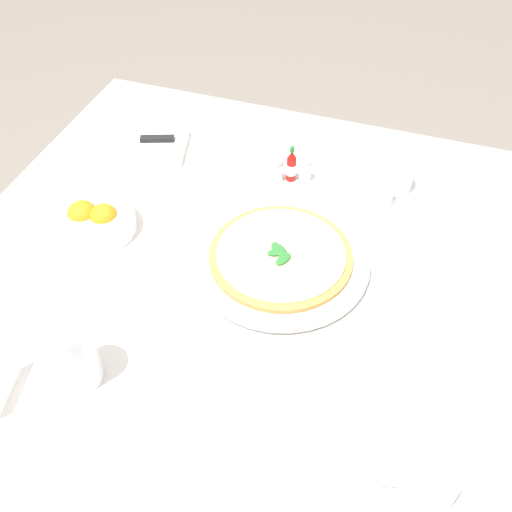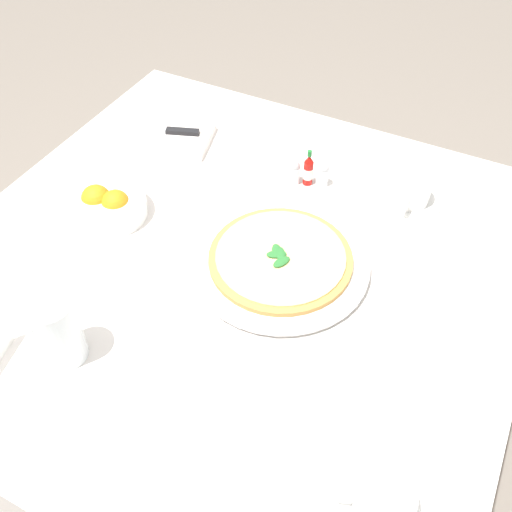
{
  "view_description": "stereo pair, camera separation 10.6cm",
  "coord_description": "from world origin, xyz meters",
  "px_view_note": "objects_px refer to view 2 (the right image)",
  "views": [
    {
      "loc": [
        -0.28,
        0.68,
        1.52
      ],
      "look_at": [
        -0.04,
        -0.01,
        0.76
      ],
      "focal_mm": 40.97,
      "sensor_mm": 36.0,
      "label": 1
    },
    {
      "loc": [
        -0.37,
        0.64,
        1.52
      ],
      "look_at": [
        -0.04,
        -0.01,
        0.76
      ],
      "focal_mm": 40.97,
      "sensor_mm": 36.0,
      "label": 2
    }
  ],
  "objects_px": {
    "pizza_plate": "(280,263)",
    "citrus_bowl": "(107,205)",
    "salt_shaker": "(294,173)",
    "coffee_cup_far_left": "(411,192)",
    "napkin_folded": "(163,136)",
    "coffee_cup_near_right": "(383,504)",
    "dinner_knife": "(161,130)",
    "pizza": "(280,258)",
    "hot_sauce_bottle": "(308,170)",
    "water_glass_center_back": "(59,333)",
    "pepper_shaker": "(322,175)"
  },
  "relations": [
    {
      "from": "pizza_plate",
      "to": "citrus_bowl",
      "type": "xyz_separation_m",
      "value": [
        0.36,
        0.03,
        0.02
      ]
    },
    {
      "from": "coffee_cup_far_left",
      "to": "hot_sauce_bottle",
      "type": "height_order",
      "value": "hot_sauce_bottle"
    },
    {
      "from": "pizza",
      "to": "dinner_knife",
      "type": "distance_m",
      "value": 0.48
    },
    {
      "from": "coffee_cup_near_right",
      "to": "pizza",
      "type": "bearing_deg",
      "value": -47.96
    },
    {
      "from": "water_glass_center_back",
      "to": "pepper_shaker",
      "type": "bearing_deg",
      "value": -109.07
    },
    {
      "from": "pizza_plate",
      "to": "coffee_cup_far_left",
      "type": "distance_m",
      "value": 0.32
    },
    {
      "from": "pizza",
      "to": "pepper_shaker",
      "type": "distance_m",
      "value": 0.25
    },
    {
      "from": "salt_shaker",
      "to": "pepper_shaker",
      "type": "height_order",
      "value": "same"
    },
    {
      "from": "water_glass_center_back",
      "to": "hot_sauce_bottle",
      "type": "xyz_separation_m",
      "value": [
        -0.17,
        -0.57,
        -0.02
      ]
    },
    {
      "from": "citrus_bowl",
      "to": "hot_sauce_bottle",
      "type": "distance_m",
      "value": 0.41
    },
    {
      "from": "water_glass_center_back",
      "to": "citrus_bowl",
      "type": "height_order",
      "value": "water_glass_center_back"
    },
    {
      "from": "water_glass_center_back",
      "to": "salt_shaker",
      "type": "bearing_deg",
      "value": -104.46
    },
    {
      "from": "dinner_knife",
      "to": "pizza_plate",
      "type": "bearing_deg",
      "value": 130.08
    },
    {
      "from": "napkin_folded",
      "to": "pepper_shaker",
      "type": "relative_size",
      "value": 4.37
    },
    {
      "from": "coffee_cup_near_right",
      "to": "water_glass_center_back",
      "type": "relative_size",
      "value": 1.05
    },
    {
      "from": "water_glass_center_back",
      "to": "napkin_folded",
      "type": "height_order",
      "value": "water_glass_center_back"
    },
    {
      "from": "citrus_bowl",
      "to": "hot_sauce_bottle",
      "type": "relative_size",
      "value": 1.81
    },
    {
      "from": "coffee_cup_far_left",
      "to": "napkin_folded",
      "type": "height_order",
      "value": "coffee_cup_far_left"
    },
    {
      "from": "pizza_plate",
      "to": "napkin_folded",
      "type": "bearing_deg",
      "value": -30.21
    },
    {
      "from": "coffee_cup_near_right",
      "to": "dinner_knife",
      "type": "distance_m",
      "value": 0.92
    },
    {
      "from": "citrus_bowl",
      "to": "salt_shaker",
      "type": "relative_size",
      "value": 2.67
    },
    {
      "from": "napkin_folded",
      "to": "pizza_plate",
      "type": "bearing_deg",
      "value": 135.16
    },
    {
      "from": "pizza",
      "to": "hot_sauce_bottle",
      "type": "distance_m",
      "value": 0.25
    },
    {
      "from": "pepper_shaker",
      "to": "hot_sauce_bottle",
      "type": "bearing_deg",
      "value": 19.65
    },
    {
      "from": "pizza",
      "to": "napkin_folded",
      "type": "height_order",
      "value": "pizza"
    },
    {
      "from": "citrus_bowl",
      "to": "pepper_shaker",
      "type": "xyz_separation_m",
      "value": [
        -0.34,
        -0.28,
        -0.0
      ]
    },
    {
      "from": "citrus_bowl",
      "to": "coffee_cup_near_right",
      "type": "bearing_deg",
      "value": 155.09
    },
    {
      "from": "coffee_cup_near_right",
      "to": "hot_sauce_bottle",
      "type": "xyz_separation_m",
      "value": [
        0.35,
        -0.58,
        0.01
      ]
    },
    {
      "from": "pizza",
      "to": "coffee_cup_near_right",
      "type": "xyz_separation_m",
      "value": [
        -0.3,
        0.34,
        0.0
      ]
    },
    {
      "from": "napkin_folded",
      "to": "salt_shaker",
      "type": "relative_size",
      "value": 4.37
    },
    {
      "from": "coffee_cup_far_left",
      "to": "napkin_folded",
      "type": "bearing_deg",
      "value": 4.15
    },
    {
      "from": "coffee_cup_near_right",
      "to": "water_glass_center_back",
      "type": "distance_m",
      "value": 0.53
    },
    {
      "from": "coffee_cup_near_right",
      "to": "water_glass_center_back",
      "type": "bearing_deg",
      "value": -1.05
    },
    {
      "from": "napkin_folded",
      "to": "citrus_bowl",
      "type": "bearing_deg",
      "value": 85.32
    },
    {
      "from": "napkin_folded",
      "to": "citrus_bowl",
      "type": "xyz_separation_m",
      "value": [
        -0.05,
        0.26,
        0.02
      ]
    },
    {
      "from": "coffee_cup_far_left",
      "to": "pizza",
      "type": "bearing_deg",
      "value": 60.74
    },
    {
      "from": "pepper_shaker",
      "to": "coffee_cup_far_left",
      "type": "bearing_deg",
      "value": -171.51
    },
    {
      "from": "pepper_shaker",
      "to": "citrus_bowl",
      "type": "bearing_deg",
      "value": 39.38
    },
    {
      "from": "coffee_cup_near_right",
      "to": "napkin_folded",
      "type": "bearing_deg",
      "value": -38.87
    },
    {
      "from": "coffee_cup_far_left",
      "to": "pizza_plate",
      "type": "bearing_deg",
      "value": 60.73
    },
    {
      "from": "coffee_cup_near_right",
      "to": "hot_sauce_bottle",
      "type": "bearing_deg",
      "value": -58.55
    },
    {
      "from": "pizza",
      "to": "napkin_folded",
      "type": "bearing_deg",
      "value": -30.22
    },
    {
      "from": "coffee_cup_far_left",
      "to": "pepper_shaker",
      "type": "bearing_deg",
      "value": 8.49
    },
    {
      "from": "pizza",
      "to": "dinner_knife",
      "type": "xyz_separation_m",
      "value": [
        0.41,
        -0.24,
        -0.0
      ]
    },
    {
      "from": "water_glass_center_back",
      "to": "citrus_bowl",
      "type": "xyz_separation_m",
      "value": [
        0.14,
        -0.3,
        -0.03
      ]
    },
    {
      "from": "coffee_cup_near_right",
      "to": "napkin_folded",
      "type": "distance_m",
      "value": 0.92
    },
    {
      "from": "dinner_knife",
      "to": "pepper_shaker",
      "type": "relative_size",
      "value": 3.37
    },
    {
      "from": "pizza",
      "to": "hot_sauce_bottle",
      "type": "relative_size",
      "value": 3.14
    },
    {
      "from": "pizza",
      "to": "citrus_bowl",
      "type": "bearing_deg",
      "value": 4.12
    },
    {
      "from": "pizza_plate",
      "to": "pizza",
      "type": "xyz_separation_m",
      "value": [
        0.0,
        0.0,
        0.01
      ]
    }
  ]
}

